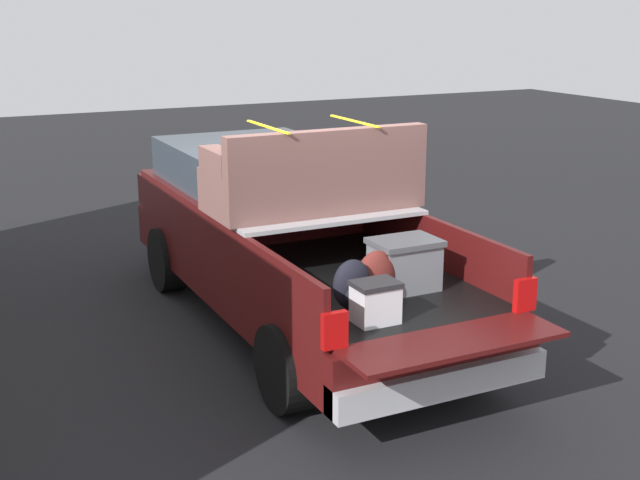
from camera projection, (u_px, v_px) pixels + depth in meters
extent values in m
plane|color=black|center=(295.00, 325.00, 9.02)|extent=(40.00, 40.00, 0.00)
cube|color=#470F0F|center=(295.00, 271.00, 8.85)|extent=(5.50, 1.92, 0.49)
cube|color=black|center=(349.00, 279.00, 7.75)|extent=(2.80, 1.80, 0.04)
cube|color=#470F0F|center=(255.00, 269.00, 7.29)|extent=(2.80, 0.06, 0.50)
cube|color=#470F0F|center=(434.00, 243.00, 8.08)|extent=(2.80, 0.06, 0.50)
cube|color=#470F0F|center=(288.00, 223.00, 8.87)|extent=(0.06, 1.80, 0.50)
cube|color=#470F0F|center=(454.00, 342.00, 6.30)|extent=(0.55, 1.80, 0.04)
cube|color=#B2B2B7|center=(312.00, 210.00, 8.28)|extent=(1.25, 1.92, 0.04)
cube|color=#470F0F|center=(247.00, 200.00, 9.89)|extent=(2.30, 1.92, 0.50)
cube|color=#2D3842|center=(249.00, 162.00, 9.67)|extent=(1.94, 1.76, 0.45)
cube|color=#470F0F|center=(210.00, 184.00, 11.07)|extent=(0.40, 1.82, 0.38)
cube|color=#B2B2B7|center=(440.00, 381.00, 6.54)|extent=(0.24, 1.92, 0.24)
cube|color=red|center=(335.00, 330.00, 6.10)|extent=(0.06, 0.20, 0.28)
cube|color=red|center=(525.00, 295.00, 6.85)|extent=(0.06, 0.20, 0.28)
cylinder|color=black|center=(168.00, 259.00, 10.05)|extent=(0.77, 0.30, 0.77)
cylinder|color=black|center=(300.00, 241.00, 10.80)|extent=(0.77, 0.30, 0.77)
cylinder|color=black|center=(287.00, 367.00, 7.03)|extent=(0.77, 0.30, 0.77)
cylinder|color=black|center=(459.00, 332.00, 7.78)|extent=(0.77, 0.30, 0.77)
cube|color=slate|center=(404.00, 267.00, 7.37)|extent=(0.40, 0.55, 0.41)
cube|color=#505359|center=(405.00, 242.00, 7.31)|extent=(0.44, 0.59, 0.05)
ellipsoid|color=maroon|center=(376.00, 276.00, 7.08)|extent=(0.20, 0.37, 0.44)
ellipsoid|color=maroon|center=(383.00, 287.00, 7.01)|extent=(0.09, 0.26, 0.19)
ellipsoid|color=black|center=(352.00, 284.00, 6.89)|extent=(0.20, 0.34, 0.42)
ellipsoid|color=black|center=(358.00, 295.00, 6.81)|extent=(0.09, 0.24, 0.19)
cube|color=white|center=(375.00, 305.00, 6.60)|extent=(0.26, 0.34, 0.30)
cube|color=#262628|center=(376.00, 284.00, 6.56)|extent=(0.28, 0.36, 0.04)
cube|color=brown|center=(312.00, 187.00, 8.22)|extent=(0.89, 2.06, 0.42)
cube|color=brown|center=(329.00, 151.00, 7.80)|extent=(0.16, 2.06, 0.40)
cube|color=brown|center=(220.00, 161.00, 7.78)|extent=(0.65, 0.20, 0.22)
cube|color=brown|center=(392.00, 147.00, 8.57)|extent=(0.65, 0.20, 0.22)
cube|color=yellow|center=(268.00, 127.00, 7.85)|extent=(0.99, 0.03, 0.02)
cube|color=yellow|center=(354.00, 121.00, 8.25)|extent=(0.99, 0.03, 0.02)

